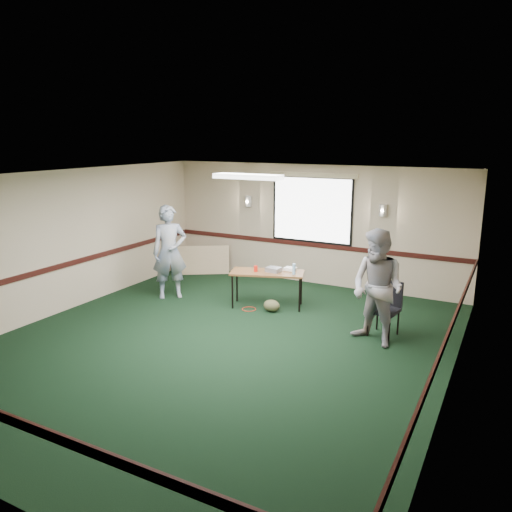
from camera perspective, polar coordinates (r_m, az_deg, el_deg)
The scene contains 13 objects.
ground at distance 8.29m, azimuth -4.27°, elevation -9.97°, with size 8.00×8.00×0.00m, color black.
room_shell at distance 9.62m, azimuth 2.30°, elevation 3.21°, with size 8.00×8.02×8.00m.
folding_table at distance 9.79m, azimuth 1.30°, elevation -2.10°, with size 1.53×1.00×0.71m.
projector at distance 9.77m, azimuth 2.02°, elevation -1.56°, with size 0.27×0.22×0.09m, color gray.
game_console at distance 9.91m, azimuth 3.94°, elevation -1.46°, with size 0.22×0.18×0.06m, color white.
red_cup at distance 9.78m, azimuth -0.04°, elevation -1.46°, with size 0.08×0.08×0.11m, color red.
water_bottle at distance 9.59m, azimuth 4.36°, elevation -1.50°, with size 0.06×0.06×0.21m, color #82B2D5.
duffel_bag at distance 9.67m, azimuth 1.80°, elevation -5.70°, with size 0.33×0.25×0.23m, color #4E4A2C.
cable_coil at distance 9.81m, azimuth -0.80°, elevation -6.09°, with size 0.28×0.28×0.01m, color #B42D16.
folded_table at distance 12.28m, azimuth -6.28°, elevation -0.47°, with size 1.36×0.06×0.70m, color tan.
conference_chair at distance 8.76m, azimuth 14.68°, elevation -5.31°, with size 0.52×0.53×0.92m.
person_left at distance 10.45m, azimuth -9.85°, elevation 0.45°, with size 0.71×0.47×1.94m, color #415A90.
person_right at distance 8.19m, azimuth 13.71°, elevation -3.57°, with size 0.92×0.72×1.89m, color #7A94BE.
Camera 1 is at (4.08, -6.42, 3.29)m, focal length 35.00 mm.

